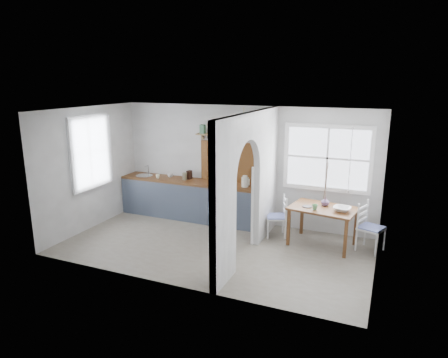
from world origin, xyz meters
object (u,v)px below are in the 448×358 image
at_px(chair_left, 276,216).
at_px(vase, 325,201).
at_px(dining_table, 322,226).
at_px(chair_right, 371,227).
at_px(kettle, 245,181).

bearing_deg(chair_left, vase, 70.42).
bearing_deg(dining_table, chair_left, -176.44).
bearing_deg(dining_table, chair_right, 14.94).
distance_m(chair_right, kettle, 2.69).
height_order(chair_left, kettle, kettle).
distance_m(chair_left, kettle, 1.02).
bearing_deg(dining_table, vase, 96.13).
relative_size(kettle, vase, 1.46).
bearing_deg(kettle, chair_right, -29.75).
relative_size(chair_right, kettle, 3.77).
bearing_deg(dining_table, kettle, 177.32).
bearing_deg(chair_right, dining_table, 116.14).
bearing_deg(chair_right, vase, 107.01).
bearing_deg(vase, dining_table, -93.11).
bearing_deg(chair_right, kettle, 104.40).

